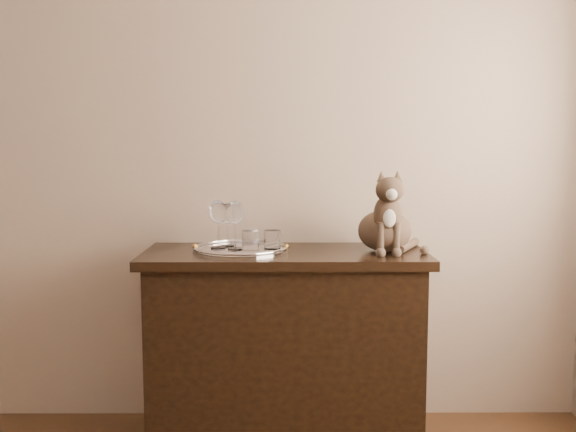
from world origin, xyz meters
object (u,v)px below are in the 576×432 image
at_px(tumbler_c, 272,240).
at_px(cat, 385,210).
at_px(sideboard, 285,348).
at_px(wine_glass_a, 228,225).
at_px(wine_glass_c, 218,224).
at_px(tray, 241,250).
at_px(tumbler_a, 251,240).
at_px(wine_glass_d, 235,225).

distance_m(tumbler_c, cat, 0.49).
distance_m(sideboard, wine_glass_a, 0.59).
height_order(wine_glass_a, wine_glass_c, wine_glass_c).
height_order(sideboard, tray, tray).
height_order(sideboard, cat, cat).
distance_m(wine_glass_c, tumbler_c, 0.24).
bearing_deg(wine_glass_a, tumbler_a, -45.64).
xyz_separation_m(tumbler_c, cat, (0.48, -0.00, 0.13)).
bearing_deg(wine_glass_c, tumbler_a, -19.76).
bearing_deg(tumbler_c, cat, -0.56).
distance_m(wine_glass_a, tumbler_a, 0.16).
bearing_deg(tray, sideboard, -7.38).
xyz_separation_m(tray, wine_glass_d, (-0.02, -0.02, 0.11)).
relative_size(wine_glass_a, tumbler_c, 2.39).
bearing_deg(wine_glass_a, tumbler_c, -19.88).
bearing_deg(wine_glass_c, cat, -1.48).
bearing_deg(tumbler_c, wine_glass_d, -175.21).
xyz_separation_m(wine_glass_d, tumbler_c, (0.16, 0.01, -0.06)).
height_order(sideboard, tumbler_a, tumbler_a).
relative_size(wine_glass_d, cat, 0.59).
distance_m(wine_glass_d, tumbler_c, 0.17).
distance_m(sideboard, tumbler_c, 0.48).
xyz_separation_m(wine_glass_d, cat, (0.64, 0.01, 0.06)).
bearing_deg(wine_glass_a, wine_glass_d, -65.56).
relative_size(tray, wine_glass_d, 1.95).
bearing_deg(sideboard, wine_glass_a, 160.48).
relative_size(sideboard, tumbler_a, 14.39).
relative_size(wine_glass_d, tumbler_c, 2.58).
xyz_separation_m(tumbler_a, cat, (0.57, 0.03, 0.12)).
bearing_deg(tumbler_c, tray, 177.21).
bearing_deg(tumbler_c, wine_glass_a, 160.12).
bearing_deg(wine_glass_d, wine_glass_c, 160.11).
distance_m(tray, tumbler_c, 0.14).
relative_size(sideboard, cat, 3.46).
bearing_deg(sideboard, wine_glass_c, 173.69).
xyz_separation_m(wine_glass_a, cat, (0.67, -0.08, 0.07)).
distance_m(sideboard, wine_glass_d, 0.58).
distance_m(tray, tumbler_a, 0.08).
distance_m(sideboard, wine_glass_c, 0.61).
xyz_separation_m(wine_glass_c, wine_glass_d, (0.07, -0.03, -0.00)).
distance_m(tumbler_a, cat, 0.58).
xyz_separation_m(wine_glass_c, tumbler_a, (0.14, -0.05, -0.06)).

